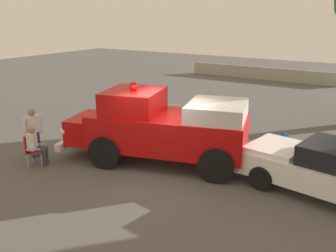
% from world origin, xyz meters
% --- Properties ---
extents(ground_plane, '(60.00, 60.00, 0.00)m').
position_xyz_m(ground_plane, '(0.00, 0.00, 0.00)').
color(ground_plane, '#514F4C').
extents(vintage_fire_truck, '(6.31, 3.74, 2.59)m').
position_xyz_m(vintage_fire_truck, '(-0.39, 0.47, 1.20)').
color(vintage_fire_truck, black).
rests_on(vintage_fire_truck, ground).
extents(classic_hot_rod, '(4.60, 2.53, 1.46)m').
position_xyz_m(classic_hot_rod, '(4.57, 0.86, 0.75)').
color(classic_hot_rod, black).
rests_on(classic_hot_rod, ground).
extents(lawn_chair_near_truck, '(0.68, 0.68, 1.02)m').
position_xyz_m(lawn_chair_near_truck, '(-3.70, -1.98, 0.59)').
color(lawn_chair_near_truck, '#B7BABF').
rests_on(lawn_chair_near_truck, ground).
extents(lawn_chair_by_car, '(0.64, 0.64, 1.02)m').
position_xyz_m(lawn_chair_by_car, '(-1.91, 3.71, 0.59)').
color(lawn_chair_by_car, '#B7BABF').
rests_on(lawn_chair_by_car, ground).
extents(lawn_chair_spare, '(0.69, 0.69, 1.02)m').
position_xyz_m(lawn_chair_spare, '(2.95, 2.40, 0.59)').
color(lawn_chair_spare, '#B7BABF').
rests_on(lawn_chair_spare, ground).
extents(spectator_seated, '(0.65, 0.61, 1.29)m').
position_xyz_m(spectator_seated, '(-3.59, -1.90, 0.70)').
color(spectator_seated, '#383842').
rests_on(spectator_seated, ground).
extents(spectator_standing, '(0.34, 0.65, 1.68)m').
position_xyz_m(spectator_standing, '(-4.21, -1.46, 0.96)').
color(spectator_standing, '#2D334C').
rests_on(spectator_standing, ground).
extents(background_fence, '(10.91, 0.12, 0.90)m').
position_xyz_m(background_fence, '(-2.82, 17.41, 0.45)').
color(background_fence, '#A8A393').
rests_on(background_fence, ground).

